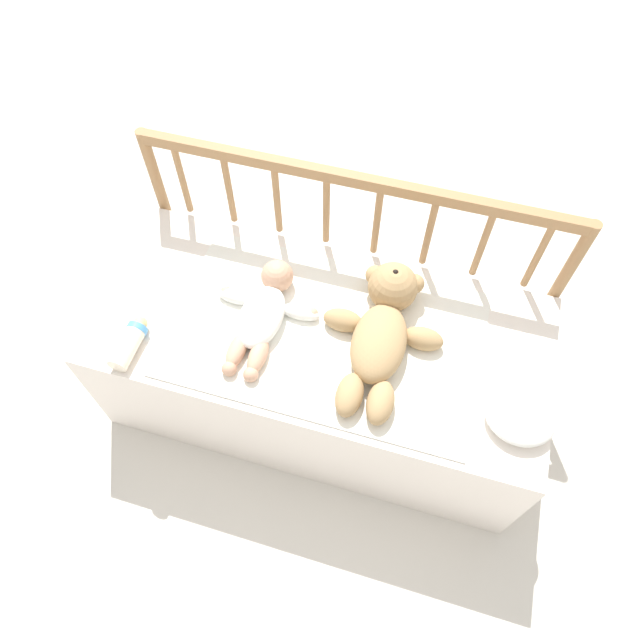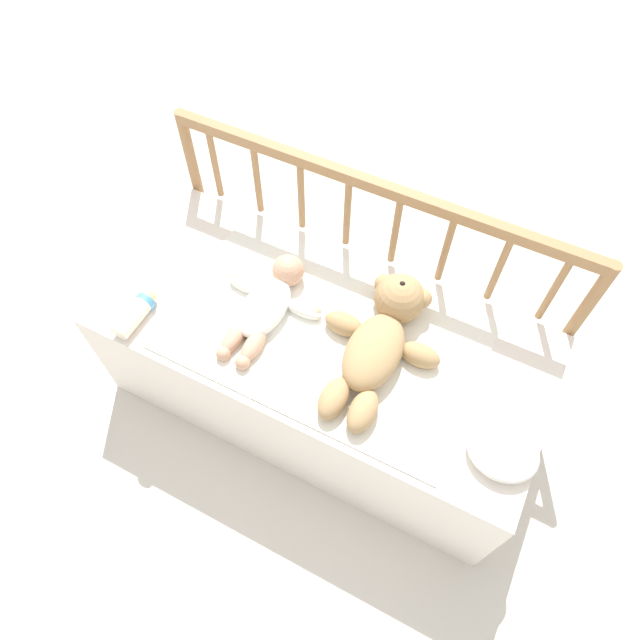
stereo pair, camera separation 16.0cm
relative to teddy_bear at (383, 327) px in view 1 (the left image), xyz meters
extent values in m
plane|color=silver|center=(-0.18, -0.02, -0.50)|extent=(12.00, 12.00, 0.00)
cube|color=white|center=(-0.18, -0.02, -0.28)|extent=(1.34, 0.61, 0.44)
cylinder|color=#997047|center=(-0.82, 0.31, -0.13)|extent=(0.04, 0.04, 0.74)
cylinder|color=#997047|center=(0.47, 0.31, -0.13)|extent=(0.04, 0.04, 0.74)
cube|color=#997047|center=(-0.18, 0.31, 0.23)|extent=(1.30, 0.03, 0.04)
cylinder|color=#997047|center=(-0.73, 0.31, 0.08)|extent=(0.02, 0.02, 0.26)
cylinder|color=#997047|center=(-0.57, 0.31, 0.08)|extent=(0.02, 0.02, 0.26)
cylinder|color=#997047|center=(-0.41, 0.31, 0.08)|extent=(0.02, 0.02, 0.26)
cylinder|color=#997047|center=(-0.25, 0.31, 0.08)|extent=(0.02, 0.02, 0.26)
cylinder|color=#997047|center=(-0.10, 0.31, 0.08)|extent=(0.02, 0.02, 0.26)
cylinder|color=#997047|center=(0.06, 0.31, 0.08)|extent=(0.02, 0.02, 0.26)
cylinder|color=#997047|center=(0.22, 0.31, 0.08)|extent=(0.02, 0.02, 0.26)
cylinder|color=#997047|center=(0.38, 0.31, 0.08)|extent=(0.02, 0.02, 0.26)
cube|color=white|center=(-0.16, -0.03, -0.05)|extent=(0.89, 0.54, 0.01)
ellipsoid|color=tan|center=(0.00, -0.05, 0.00)|extent=(0.16, 0.26, 0.11)
sphere|color=tan|center=(0.00, 0.13, 0.02)|extent=(0.15, 0.15, 0.15)
sphere|color=beige|center=(0.00, 0.13, 0.06)|extent=(0.06, 0.06, 0.06)
sphere|color=black|center=(0.00, 0.13, 0.08)|extent=(0.02, 0.02, 0.02)
sphere|color=tan|center=(-0.06, 0.16, 0.02)|extent=(0.06, 0.06, 0.06)
sphere|color=tan|center=(0.06, 0.16, 0.02)|extent=(0.06, 0.06, 0.06)
ellipsoid|color=tan|center=(-0.12, 0.00, -0.02)|extent=(0.12, 0.07, 0.07)
ellipsoid|color=tan|center=(0.12, 0.01, -0.02)|extent=(0.12, 0.07, 0.07)
ellipsoid|color=tan|center=(-0.04, -0.22, -0.02)|extent=(0.07, 0.13, 0.07)
ellipsoid|color=tan|center=(0.04, -0.22, -0.02)|extent=(0.07, 0.13, 0.07)
ellipsoid|color=white|center=(-0.34, -0.05, -0.02)|extent=(0.13, 0.22, 0.08)
sphere|color=tan|center=(-0.34, 0.09, -0.01)|extent=(0.10, 0.10, 0.10)
ellipsoid|color=white|center=(-0.44, 0.00, -0.03)|extent=(0.12, 0.05, 0.05)
ellipsoid|color=white|center=(-0.25, 0.00, -0.03)|extent=(0.12, 0.05, 0.05)
sphere|color=tan|center=(-0.48, 0.01, -0.03)|extent=(0.04, 0.04, 0.04)
sphere|color=tan|center=(-0.21, 0.01, -0.03)|extent=(0.04, 0.04, 0.04)
ellipsoid|color=tan|center=(-0.38, -0.17, -0.03)|extent=(0.05, 0.12, 0.05)
ellipsoid|color=tan|center=(-0.31, -0.17, -0.03)|extent=(0.05, 0.12, 0.05)
sphere|color=tan|center=(-0.38, -0.23, -0.03)|extent=(0.04, 0.04, 0.04)
sphere|color=tan|center=(-0.31, -0.23, -0.03)|extent=(0.04, 0.04, 0.04)
ellipsoid|color=white|center=(0.40, -0.15, -0.03)|extent=(0.18, 0.16, 0.06)
cylinder|color=#F4E5CC|center=(-0.67, -0.25, -0.03)|extent=(0.06, 0.13, 0.06)
cylinder|color=#4C99D8|center=(-0.67, -0.19, -0.03)|extent=(0.06, 0.02, 0.06)
sphere|color=#EAC67F|center=(-0.67, -0.17, -0.03)|extent=(0.04, 0.04, 0.04)
camera|label=1|loc=(0.07, -0.86, 1.35)|focal=32.00mm
camera|label=2|loc=(0.22, -0.80, 1.35)|focal=32.00mm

